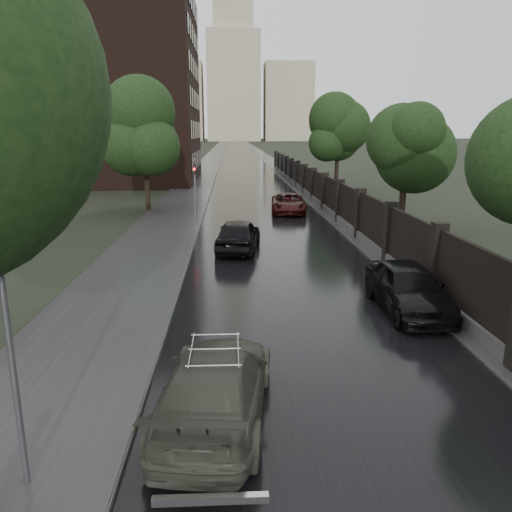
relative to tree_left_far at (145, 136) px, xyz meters
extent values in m
cube|color=black|center=(8.00, 160.00, -5.23)|extent=(8.00, 420.00, 0.02)
cube|color=#2D2D2D|center=(2.00, 160.00, -5.16)|extent=(4.00, 420.00, 0.16)
cube|color=#2D2D2D|center=(13.50, 160.00, -5.20)|extent=(3.00, 420.00, 0.08)
cube|color=#383533|center=(12.60, 2.00, -4.99)|extent=(0.40, 75.00, 0.50)
cube|color=black|center=(12.60, 2.00, -3.74)|extent=(0.15, 75.00, 2.00)
cube|color=black|center=(12.60, 40.00, -3.89)|extent=(0.45, 0.45, 2.70)
cylinder|color=black|center=(0.00, 0.00, -2.32)|extent=(0.36, 0.36, 5.85)
sphere|color=black|center=(0.00, 0.00, 0.02)|extent=(4.25, 4.25, 4.25)
cylinder|color=black|center=(15.50, -8.00, -2.48)|extent=(0.36, 0.36, 5.53)
sphere|color=black|center=(15.50, -8.00, -0.27)|extent=(4.08, 4.08, 4.08)
cylinder|color=black|center=(15.50, 10.00, -2.48)|extent=(0.36, 0.36, 5.53)
sphere|color=black|center=(15.50, 10.00, -0.27)|extent=(4.08, 4.08, 4.08)
cylinder|color=#59595E|center=(2.60, -28.50, -2.74)|extent=(0.10, 0.10, 5.00)
cylinder|color=#59595E|center=(3.70, -5.00, -3.74)|extent=(0.12, 0.12, 3.00)
imported|color=#59595E|center=(3.70, -5.00, -1.74)|extent=(0.16, 0.20, 1.00)
sphere|color=#FF0C0C|center=(3.70, -5.15, -1.89)|extent=(0.14, 0.14, 0.14)
cube|color=black|center=(-10.00, 22.00, 4.76)|extent=(24.00, 18.00, 20.00)
cube|color=tan|center=(-24.00, 270.00, 16.76)|extent=(28.00, 22.00, 44.00)
cube|color=tan|center=(40.00, 270.00, 16.76)|extent=(28.00, 22.00, 44.00)
cube|color=tan|center=(8.00, 270.00, 24.76)|extent=(30.00, 30.00, 60.00)
cube|color=tan|center=(8.00, 270.00, 64.76)|extent=(22.00, 22.00, 40.00)
imported|color=#3F4336|center=(5.53, -26.59, -4.53)|extent=(2.60, 5.15, 1.43)
imported|color=black|center=(6.20, -12.27, -4.46)|extent=(2.44, 4.79, 1.56)
imported|color=black|center=(11.40, -20.77, -4.46)|extent=(1.90, 4.59, 1.56)
imported|color=black|center=(9.84, -1.14, -4.56)|extent=(2.58, 5.05, 1.37)
camera|label=1|loc=(5.89, -35.47, 0.30)|focal=35.00mm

